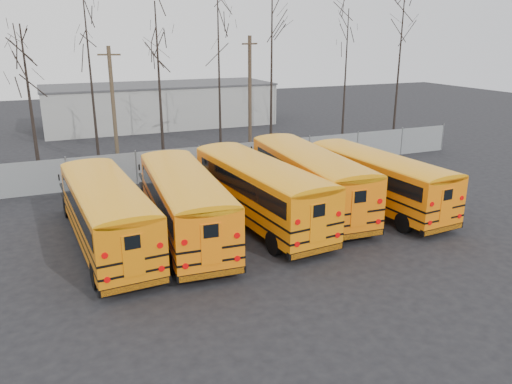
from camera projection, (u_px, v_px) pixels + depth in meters
name	position (u px, v px, depth m)	size (l,w,h in m)	color
ground	(281.00, 246.00, 21.72)	(120.00, 120.00, 0.00)	black
fence	(199.00, 162.00, 31.94)	(40.00, 0.04, 2.00)	gray
distant_building	(160.00, 106.00, 49.93)	(22.00, 8.00, 4.00)	#A0A19C
bus_a	(106.00, 209.00, 20.99)	(3.18, 11.05, 3.06)	black
bus_b	(183.00, 198.00, 22.16)	(3.32, 11.34, 3.13)	black
bus_c	(258.00, 186.00, 23.87)	(3.61, 11.57, 3.19)	black
bus_d	(307.00, 174.00, 25.78)	(3.30, 11.72, 3.24)	black
bus_e	(375.00, 176.00, 25.99)	(3.28, 10.85, 2.99)	black
utility_pole_left	(114.00, 109.00, 32.51)	(1.40, 0.58, 8.12)	#4C3D2B
utility_pole_right	(250.00, 95.00, 37.28)	(1.46, 0.76, 8.73)	#433426
tree_2	(31.00, 105.00, 30.09)	(0.26, 0.26, 9.40)	black
tree_3	(91.00, 83.00, 33.00)	(0.26, 0.26, 11.43)	black
tree_4	(160.00, 88.00, 33.04)	(0.26, 0.26, 10.82)	black
tree_5	(219.00, 76.00, 35.51)	(0.26, 0.26, 11.92)	black
tree_6	(272.00, 68.00, 35.92)	(0.26, 0.26, 12.99)	black
tree_7	(345.00, 78.00, 41.15)	(0.26, 0.26, 10.77)	black
tree_8	(399.00, 65.00, 39.89)	(0.26, 0.26, 12.90)	black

